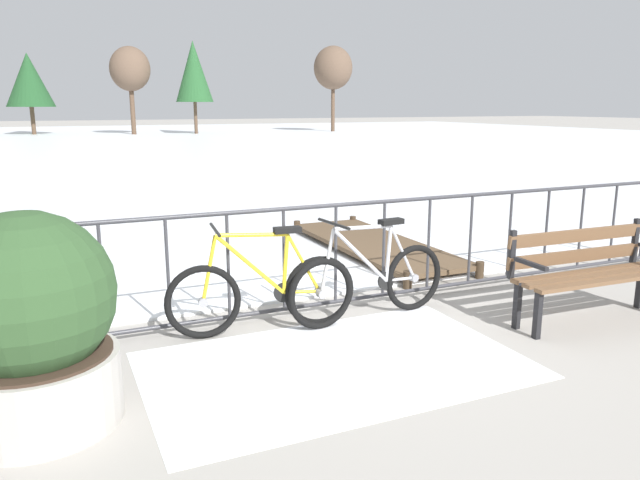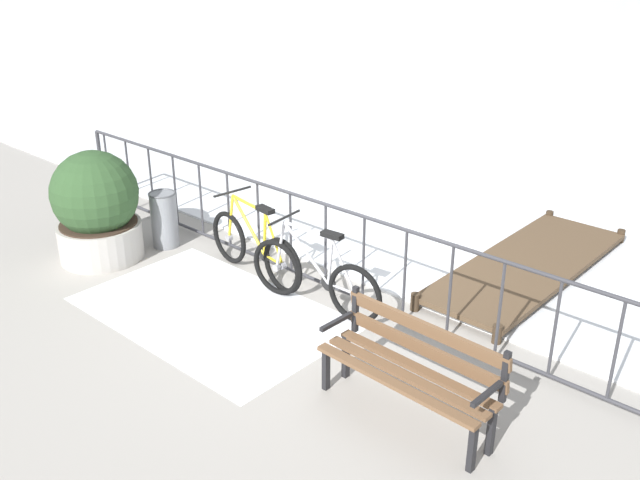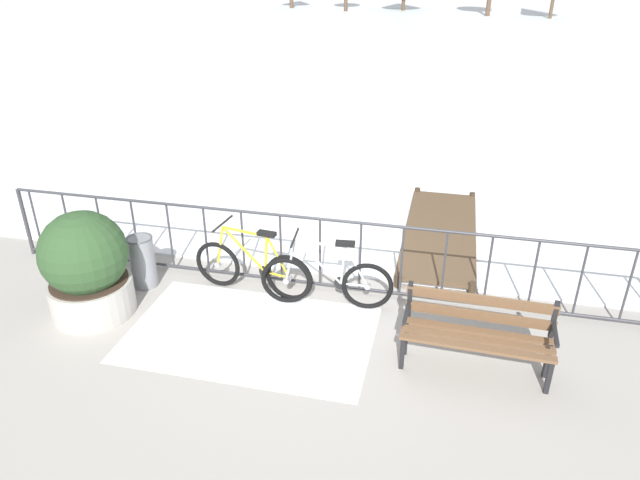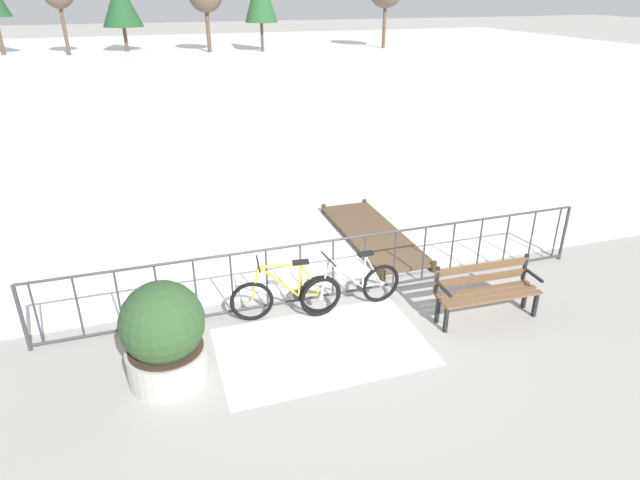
{
  "view_description": "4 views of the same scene",
  "coord_description": "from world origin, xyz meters",
  "px_view_note": "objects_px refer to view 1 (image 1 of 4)",
  "views": [
    {
      "loc": [
        -2.5,
        -5.18,
        1.99
      ],
      "look_at": [
        -0.12,
        0.1,
        0.7
      ],
      "focal_mm": 34.11,
      "sensor_mm": 36.0,
      "label": 1
    },
    {
      "loc": [
        4.77,
        -5.42,
        3.82
      ],
      "look_at": [
        0.08,
        -0.19,
        0.71
      ],
      "focal_mm": 39.96,
      "sensor_mm": 36.0,
      "label": 2
    },
    {
      "loc": [
        1.54,
        -6.56,
        4.15
      ],
      "look_at": [
        0.02,
        -0.09,
        0.79
      ],
      "focal_mm": 32.33,
      "sensor_mm": 36.0,
      "label": 3
    },
    {
      "loc": [
        -2.57,
        -7.16,
        4.62
      ],
      "look_at": [
        -0.14,
        0.24,
        0.97
      ],
      "focal_mm": 30.31,
      "sensor_mm": 36.0,
      "label": 4
    }
  ],
  "objects_px": {
    "park_bench": "(587,267)",
    "bicycle_second": "(370,281)",
    "planter_with_shrub": "(31,324)",
    "bicycle_near_railing": "(263,292)",
    "trash_bin": "(81,322)"
  },
  "relations": [
    {
      "from": "trash_bin",
      "to": "bicycle_second",
      "type": "bearing_deg",
      "value": 1.6
    },
    {
      "from": "bicycle_near_railing",
      "to": "planter_with_shrub",
      "type": "bearing_deg",
      "value": -153.41
    },
    {
      "from": "bicycle_near_railing",
      "to": "park_bench",
      "type": "bearing_deg",
      "value": -17.82
    },
    {
      "from": "bicycle_near_railing",
      "to": "bicycle_second",
      "type": "xyz_separation_m",
      "value": [
        1.03,
        -0.09,
        0.0
      ]
    },
    {
      "from": "park_bench",
      "to": "bicycle_second",
      "type": "bearing_deg",
      "value": 155.72
    },
    {
      "from": "planter_with_shrub",
      "to": "park_bench",
      "type": "bearing_deg",
      "value": -0.12
    },
    {
      "from": "planter_with_shrub",
      "to": "trash_bin",
      "type": "distance_m",
      "value": 0.87
    },
    {
      "from": "bicycle_near_railing",
      "to": "park_bench",
      "type": "relative_size",
      "value": 1.05
    },
    {
      "from": "bicycle_near_railing",
      "to": "trash_bin",
      "type": "relative_size",
      "value": 2.33
    },
    {
      "from": "park_bench",
      "to": "planter_with_shrub",
      "type": "distance_m",
      "value": 4.71
    },
    {
      "from": "bicycle_second",
      "to": "park_bench",
      "type": "relative_size",
      "value": 1.06
    },
    {
      "from": "bicycle_near_railing",
      "to": "planter_with_shrub",
      "type": "distance_m",
      "value": 2.06
    },
    {
      "from": "park_bench",
      "to": "trash_bin",
      "type": "bearing_deg",
      "value": 170.14
    },
    {
      "from": "bicycle_second",
      "to": "park_bench",
      "type": "distance_m",
      "value": 2.03
    },
    {
      "from": "bicycle_second",
      "to": "planter_with_shrub",
      "type": "distance_m",
      "value": 2.99
    }
  ]
}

